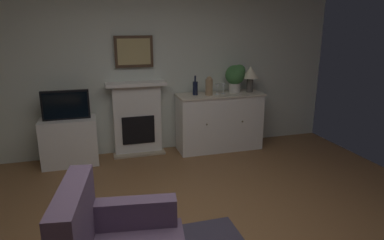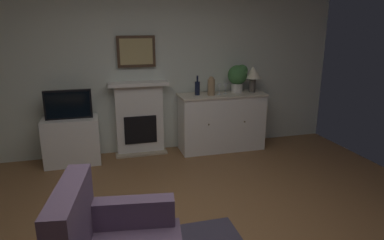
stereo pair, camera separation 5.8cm
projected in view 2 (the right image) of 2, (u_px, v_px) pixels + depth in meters
wall_rear at (145, 59)px, 5.03m from camera, size 6.10×0.06×2.82m
fireplace_unit at (139, 118)px, 5.11m from camera, size 0.87×0.30×1.10m
framed_picture at (136, 52)px, 4.89m from camera, size 0.55×0.04×0.45m
sideboard_cabinet at (222, 122)px, 5.30m from camera, size 1.33×0.49×0.89m
table_lamp at (253, 74)px, 5.22m from camera, size 0.26×0.26×0.40m
wine_bottle at (197, 88)px, 5.06m from camera, size 0.08×0.08×0.29m
wine_glass_left at (219, 87)px, 5.08m from camera, size 0.07×0.07×0.16m
wine_glass_center at (226, 86)px, 5.13m from camera, size 0.07×0.07×0.16m
vase_decorative at (211, 86)px, 5.04m from camera, size 0.11×0.11×0.28m
tv_cabinet at (72, 141)px, 4.77m from camera, size 0.75×0.42×0.66m
tv_set at (68, 104)px, 4.61m from camera, size 0.62×0.07×0.40m
potted_plant_small at (238, 76)px, 5.22m from camera, size 0.30×0.30×0.43m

